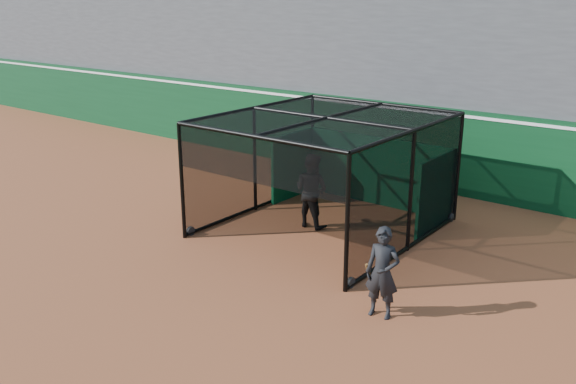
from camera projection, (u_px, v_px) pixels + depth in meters
The scene contains 6 objects.
ground at pixel (219, 277), 12.59m from camera, with size 120.00×120.00×0.00m, color brown.
outfield_wall at pixel (413, 143), 18.59m from camera, with size 50.00×0.50×2.50m.
grandstand at pixel (470, 31), 20.46m from camera, with size 50.00×7.85×8.95m.
batting_cage at pixel (326, 175), 14.89m from camera, with size 4.68×5.30×2.80m.
batter at pixel (311, 190), 15.18m from camera, with size 0.92×0.71×1.88m, color black.
on_deck_player at pixel (382, 273), 10.81m from camera, with size 0.68×0.51×1.70m.
Camera 1 is at (8.19, -8.16, 5.48)m, focal length 38.00 mm.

